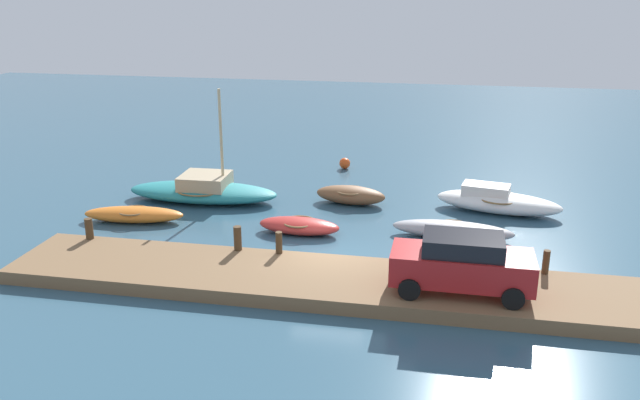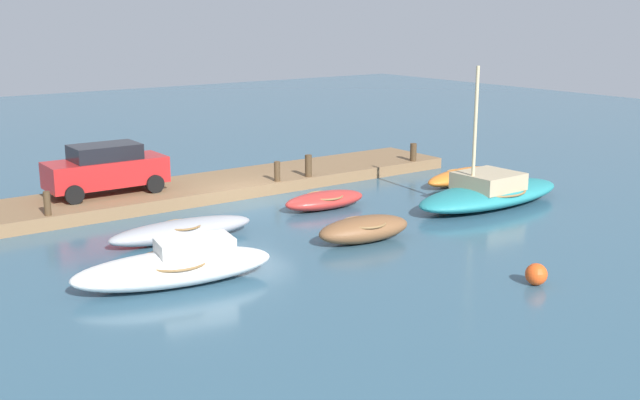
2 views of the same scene
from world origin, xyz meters
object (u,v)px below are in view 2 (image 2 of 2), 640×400
object	(u,v)px
mooring_post_mid_west	(308,166)
sailboat_teal	(490,192)
motorboat_white	(176,266)
mooring_post_east	(47,203)
marker_buoy	(536,274)
mooring_post_mid_east	(277,171)
rowboat_grey	(182,230)
rowboat_brown	(364,229)
dinghy_red	(325,200)
parked_car	(106,168)
rowboat_orange	(462,176)
mooring_post_west	(413,152)

from	to	relation	value
mooring_post_mid_west	sailboat_teal	bearing A→B (deg)	120.07
motorboat_white	mooring_post_east	size ratio (longest dim) A/B	6.90
sailboat_teal	marker_buoy	world-z (taller)	sailboat_teal
mooring_post_mid_east	motorboat_white	bearing A→B (deg)	42.77
rowboat_grey	mooring_post_mid_east	bearing A→B (deg)	-144.40
mooring_post_mid_east	mooring_post_east	size ratio (longest dim) A/B	0.97
rowboat_brown	marker_buoy	size ratio (longest dim) A/B	5.64
rowboat_grey	mooring_post_east	size ratio (longest dim) A/B	5.89
rowboat_grey	sailboat_teal	distance (m)	10.97
marker_buoy	dinghy_red	bearing A→B (deg)	-91.87
mooring_post_east	parked_car	bearing A→B (deg)	-145.86
marker_buoy	motorboat_white	bearing A→B (deg)	-36.65
rowboat_orange	motorboat_white	distance (m)	14.82
rowboat_grey	mooring_post_mid_east	xyz separation A→B (m)	(-5.74, -3.63, 0.50)
motorboat_white	rowboat_brown	bearing A→B (deg)	-168.48
mooring_post_mid_east	mooring_post_east	distance (m)	8.56
rowboat_orange	rowboat_grey	bearing A→B (deg)	-4.44
dinghy_red	mooring_post_east	world-z (taller)	mooring_post_east
mooring_post_west	mooring_post_east	distance (m)	15.47
marker_buoy	parked_car	bearing A→B (deg)	-68.29
rowboat_brown	mooring_post_east	distance (m)	9.94
rowboat_grey	mooring_post_mid_west	size ratio (longest dim) A/B	5.38
parked_car	rowboat_brown	bearing A→B (deg)	118.16
mooring_post_mid_west	rowboat_brown	bearing A→B (deg)	67.54
rowboat_brown	motorboat_white	distance (m)	6.13
rowboat_brown	dinghy_red	xyz separation A→B (m)	(-1.41, -3.88, -0.08)
rowboat_orange	marker_buoy	world-z (taller)	rowboat_orange
rowboat_orange	mooring_post_west	world-z (taller)	mooring_post_west
mooring_post_mid_west	parked_car	bearing A→B (deg)	-13.54
mooring_post_mid_east	mooring_post_east	bearing A→B (deg)	0.00
mooring_post_mid_west	mooring_post_east	xyz separation A→B (m)	(10.00, 0.00, -0.04)
rowboat_grey	mooring_post_east	world-z (taller)	mooring_post_east
parked_car	motorboat_white	bearing A→B (deg)	80.24
rowboat_grey	mooring_post_mid_west	world-z (taller)	mooring_post_mid_west
rowboat_orange	mooring_post_west	bearing A→B (deg)	-100.49
mooring_post_west	mooring_post_mid_east	xyz separation A→B (m)	(6.92, 0.00, 0.00)
mooring_post_west	mooring_post_mid_east	size ratio (longest dim) A/B	1.00
mooring_post_east	rowboat_orange	bearing A→B (deg)	168.81
rowboat_brown	rowboat_orange	size ratio (longest dim) A/B	0.76
rowboat_brown	sailboat_teal	world-z (taller)	sailboat_teal
rowboat_grey	mooring_post_mid_west	distance (m)	8.06
rowboat_grey	rowboat_orange	world-z (taller)	rowboat_grey
rowboat_grey	mooring_post_mid_east	size ratio (longest dim) A/B	6.05
mooring_post_east	parked_car	size ratio (longest dim) A/B	0.19
mooring_post_mid_east	mooring_post_mid_west	bearing A→B (deg)	180.00
sailboat_teal	mooring_post_east	xyz separation A→B (m)	(13.51, -6.07, 0.35)
sailboat_teal	mooring_post_mid_west	bearing A→B (deg)	-61.41
mooring_post_east	marker_buoy	xyz separation A→B (m)	(-8.25, 12.35, -0.55)
sailboat_teal	motorboat_white	size ratio (longest dim) A/B	1.25
sailboat_teal	motorboat_white	xyz separation A→B (m)	(12.50, 0.90, -0.01)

